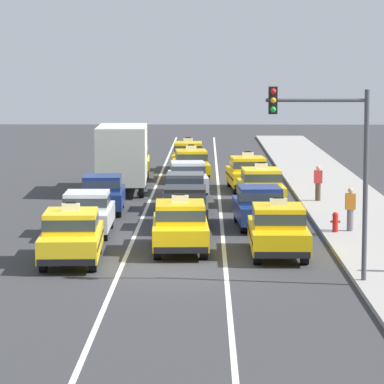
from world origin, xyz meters
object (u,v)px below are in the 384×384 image
Objects in this scene: taxi_center_sixth at (188,155)px; sedan_center_second at (185,206)px; taxi_center_fifth at (191,164)px; sedan_left_second at (87,212)px; pedestrian_near_crosswalk at (318,183)px; fire_hydrant at (335,221)px; taxi_left_nearest at (71,235)px; sedan_center_fourth at (188,177)px; taxi_center_nearest at (180,225)px; sedan_center_third at (185,190)px; taxi_right_fourth at (248,173)px; taxi_right_nearest at (278,229)px; box_truck_left_fourth at (123,156)px; sedan_right_second at (259,205)px; sedan_left_third at (102,193)px; taxi_left_fifth at (133,161)px; traffic_light_pole at (331,150)px; taxi_right_third at (261,186)px; pedestrian_mid_block at (350,209)px.

sedan_center_second is at bearing -89.27° from taxi_center_sixth.
sedan_left_second is at bearing -100.83° from taxi_center_fifth.
pedestrian_near_crosswalk is 2.15× the size of fire_hydrant.
taxi_left_nearest is 1.02× the size of taxi_center_sixth.
pedestrian_near_crosswalk is at bearing -30.11° from sedan_center_fourth.
pedestrian_near_crosswalk is (5.84, 12.38, 0.06)m from taxi_center_nearest.
sedan_center_third is 0.92× the size of taxi_right_fourth.
box_truck_left_fourth is at bearing 109.97° from taxi_right_nearest.
pedestrian_near_crosswalk is at bearing 51.19° from sedan_center_second.
taxi_right_nearest is at bearing -83.17° from taxi_center_sixth.
sedan_right_second is (2.89, 5.35, -0.03)m from taxi_center_nearest.
sedan_left_third is at bearing -100.09° from taxi_center_sixth.
fire_hydrant is at bearing -79.48° from taxi_right_fourth.
taxi_center_sixth reaches higher than pedestrian_near_crosswalk.
taxi_right_fourth is 2.98× the size of pedestrian_near_crosswalk.
taxi_center_fifth is at bearing 97.92° from taxi_right_nearest.
taxi_left_nearest is at bearing -129.74° from sedan_right_second.
taxi_left_fifth is at bearing 89.73° from taxi_left_nearest.
sedan_center_third is 0.77× the size of traffic_light_pole.
taxi_right_nearest is 12.43m from taxi_right_third.
sedan_left_second is 18.72m from taxi_center_fifth.
taxi_left_fifth is 9.01m from sedan_center_fourth.
sedan_left_third is 0.78× the size of traffic_light_pole.
sedan_left_second is 0.93× the size of taxi_right_fourth.
taxi_right_nearest is at bearing -33.14° from sedan_left_second.
taxi_right_third is at bearing -51.83° from sedan_center_fourth.
pedestrian_mid_block is (2.87, -8.01, 0.07)m from taxi_right_third.
fire_hydrant is at bearing -65.89° from sedan_center_fourth.
sedan_center_fourth is at bearing 90.13° from taxi_center_nearest.
box_truck_left_fourth is 16.20m from pedestrian_mid_block.
taxi_left_nearest and taxi_center_nearest have the same top height.
sedan_left_second is at bearing -179.68° from pedestrian_mid_block.
taxi_right_nearest is at bearing -75.62° from taxi_left_fifth.
sedan_center_third is 17.43m from taxi_center_sixth.
taxi_left_fifth and taxi_right_nearest have the same top height.
traffic_light_pole is (1.45, -23.04, 2.94)m from taxi_right_fourth.
taxi_left_nearest and taxi_left_fifth have the same top height.
sedan_left_second is at bearing 91.40° from taxi_left_nearest.
sedan_center_fourth is 6.14m from taxi_center_fifth.
taxi_left_fifth is 1.00× the size of taxi_right_third.
taxi_center_sixth reaches higher than sedan_left_second.
sedan_right_second is 6.01× the size of fire_hydrant.
taxi_center_sixth reaches higher than fire_hydrant.
taxi_left_fifth and taxi_right_third have the same top height.
taxi_center_fifth is 2.98× the size of pedestrian_near_crosswalk.
box_truck_left_fourth reaches higher than taxi_right_nearest.
taxi_right_fourth is (6.39, 8.19, 0.03)m from sedan_left_third.
pedestrian_near_crosswalk is at bearing -60.48° from taxi_right_fourth.
pedestrian_mid_block is at bearing -28.48° from sedan_right_second.
taxi_left_nearest reaches higher than fire_hydrant.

